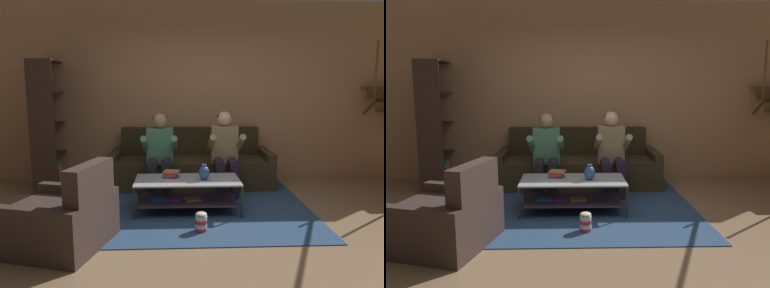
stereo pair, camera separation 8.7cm
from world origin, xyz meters
TOP-DOWN VIEW (x-y plane):
  - ground at (0.00, 0.00)m, footprint 16.80×16.80m
  - back_partition at (0.00, 2.46)m, footprint 8.40×0.12m
  - couch at (-0.22, 1.95)m, footprint 2.48×0.87m
  - person_seated_left at (-0.68, 1.43)m, footprint 0.50×0.58m
  - person_seated_right at (0.25, 1.43)m, footprint 0.50×0.58m
  - coffee_table at (-0.32, 0.69)m, footprint 1.29×0.63m
  - area_rug at (-0.27, 1.20)m, footprint 3.00×3.20m
  - vase at (-0.11, 0.66)m, footprint 0.14×0.14m
  - book_stack at (-0.52, 0.81)m, footprint 0.23×0.21m
  - bookshelf at (-2.43, 1.90)m, footprint 0.46×1.05m
  - armchair at (-1.58, -0.28)m, footprint 1.12×1.12m
  - popcorn_tub at (-0.19, 0.02)m, footprint 0.13×0.13m

SIDE VIEW (x-z plane):
  - ground at x=0.00m, z-range 0.00..0.00m
  - area_rug at x=-0.27m, z-range 0.00..0.01m
  - popcorn_tub at x=-0.19m, z-range 0.00..0.22m
  - armchair at x=-1.58m, z-range -0.15..0.69m
  - coffee_table at x=-0.32m, z-range 0.07..0.48m
  - couch at x=-0.22m, z-range -0.15..0.73m
  - book_stack at x=-0.52m, z-range 0.41..0.49m
  - vase at x=-0.11m, z-range 0.40..0.60m
  - person_seated_left at x=-0.68m, z-range 0.06..1.22m
  - person_seated_right at x=0.25m, z-range 0.05..1.24m
  - bookshelf at x=-2.43m, z-range -0.19..1.73m
  - back_partition at x=0.00m, z-range 0.00..2.90m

